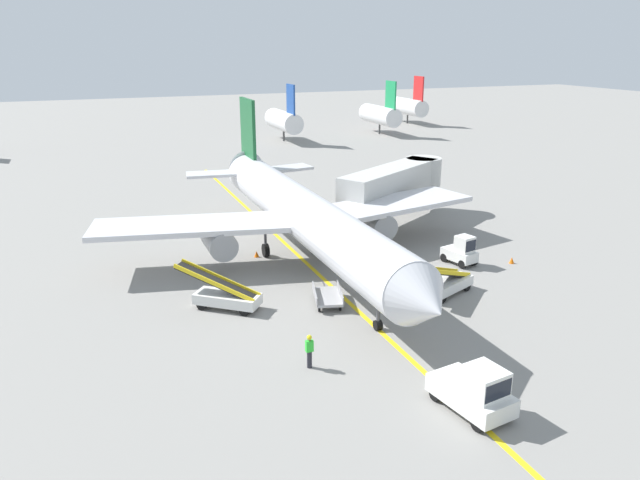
{
  "coord_description": "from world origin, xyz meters",
  "views": [
    {
      "loc": [
        -14.24,
        -27.54,
        14.77
      ],
      "look_at": [
        -0.17,
        7.35,
        2.5
      ],
      "focal_mm": 34.29,
      "sensor_mm": 36.0,
      "label": 1
    }
  ],
  "objects_px": {
    "jet_bridge": "(399,180)",
    "safety_cone_nose_left": "(257,254)",
    "safety_cone_wingtip_left": "(310,233)",
    "airliner": "(301,213)",
    "pushback_tug": "(475,391)",
    "safety_cone_nose_right": "(512,260)",
    "ground_crew_marshaller": "(309,350)",
    "belt_loader_forward_hold": "(225,296)",
    "baggage_tug_near_wing": "(461,251)",
    "baggage_cart_loaded": "(328,296)",
    "belt_loader_aft_hold": "(445,283)"
  },
  "relations": [
    {
      "from": "baggage_cart_loaded",
      "to": "safety_cone_wingtip_left",
      "type": "bearing_deg",
      "value": 73.42
    },
    {
      "from": "airliner",
      "to": "safety_cone_wingtip_left",
      "type": "xyz_separation_m",
      "value": [
        2.55,
        4.93,
        -3.2
      ]
    },
    {
      "from": "pushback_tug",
      "to": "safety_cone_nose_right",
      "type": "xyz_separation_m",
      "value": [
        13.18,
        14.06,
        -0.77
      ]
    },
    {
      "from": "jet_bridge",
      "to": "baggage_cart_loaded",
      "type": "xyz_separation_m",
      "value": [
        -12.32,
        -13.92,
        -3.07
      ]
    },
    {
      "from": "jet_bridge",
      "to": "safety_cone_wingtip_left",
      "type": "bearing_deg",
      "value": -172.31
    },
    {
      "from": "airliner",
      "to": "baggage_cart_loaded",
      "type": "xyz_separation_m",
      "value": [
        -1.26,
        -7.85,
        -2.95
      ]
    },
    {
      "from": "pushback_tug",
      "to": "safety_cone_nose_left",
      "type": "distance_m",
      "value": 22.2
    },
    {
      "from": "belt_loader_aft_hold",
      "to": "safety_cone_wingtip_left",
      "type": "relative_size",
      "value": 11.58
    },
    {
      "from": "jet_bridge",
      "to": "belt_loader_forward_hold",
      "type": "relative_size",
      "value": 2.64
    },
    {
      "from": "jet_bridge",
      "to": "pushback_tug",
      "type": "distance_m",
      "value": 28.72
    },
    {
      "from": "jet_bridge",
      "to": "safety_cone_nose_right",
      "type": "xyz_separation_m",
      "value": [
        2.26,
        -12.38,
        -3.32
      ]
    },
    {
      "from": "pushback_tug",
      "to": "belt_loader_forward_hold",
      "type": "bearing_deg",
      "value": 116.75
    },
    {
      "from": "jet_bridge",
      "to": "safety_cone_nose_left",
      "type": "bearing_deg",
      "value": -162.26
    },
    {
      "from": "safety_cone_wingtip_left",
      "to": "belt_loader_aft_hold",
      "type": "bearing_deg",
      "value": -76.59
    },
    {
      "from": "jet_bridge",
      "to": "safety_cone_nose_left",
      "type": "relative_size",
      "value": 27.97
    },
    {
      "from": "safety_cone_nose_left",
      "to": "safety_cone_wingtip_left",
      "type": "distance_m",
      "value": 6.31
    },
    {
      "from": "belt_loader_aft_hold",
      "to": "baggage_cart_loaded",
      "type": "bearing_deg",
      "value": 168.89
    },
    {
      "from": "baggage_tug_near_wing",
      "to": "baggage_cart_loaded",
      "type": "height_order",
      "value": "baggage_tug_near_wing"
    },
    {
      "from": "safety_cone_nose_right",
      "to": "baggage_cart_loaded",
      "type": "bearing_deg",
      "value": -173.95
    },
    {
      "from": "jet_bridge",
      "to": "belt_loader_aft_hold",
      "type": "distance_m",
      "value": 16.41
    },
    {
      "from": "belt_loader_aft_hold",
      "to": "baggage_cart_loaded",
      "type": "height_order",
      "value": "belt_loader_aft_hold"
    },
    {
      "from": "pushback_tug",
      "to": "belt_loader_forward_hold",
      "type": "height_order",
      "value": "belt_loader_forward_hold"
    },
    {
      "from": "baggage_cart_loaded",
      "to": "ground_crew_marshaller",
      "type": "distance_m",
      "value": 7.5
    },
    {
      "from": "ground_crew_marshaller",
      "to": "safety_cone_nose_right",
      "type": "distance_m",
      "value": 19.95
    },
    {
      "from": "belt_loader_forward_hold",
      "to": "safety_cone_nose_right",
      "type": "xyz_separation_m",
      "value": [
        20.3,
        -0.07,
        -0.56
      ]
    },
    {
      "from": "jet_bridge",
      "to": "safety_cone_nose_left",
      "type": "distance_m",
      "value": 14.96
    },
    {
      "from": "jet_bridge",
      "to": "ground_crew_marshaller",
      "type": "relative_size",
      "value": 7.24
    },
    {
      "from": "airliner",
      "to": "safety_cone_nose_right",
      "type": "distance_m",
      "value": 15.08
    },
    {
      "from": "baggage_tug_near_wing",
      "to": "belt_loader_forward_hold",
      "type": "xyz_separation_m",
      "value": [
        -16.88,
        -1.13,
        -0.15
      ]
    },
    {
      "from": "airliner",
      "to": "jet_bridge",
      "type": "xyz_separation_m",
      "value": [
        11.06,
        6.08,
        0.12
      ]
    },
    {
      "from": "baggage_cart_loaded",
      "to": "ground_crew_marshaller",
      "type": "bearing_deg",
      "value": -119.22
    },
    {
      "from": "pushback_tug",
      "to": "belt_loader_aft_hold",
      "type": "xyz_separation_m",
      "value": [
        5.79,
        11.1,
        -0.22
      ]
    },
    {
      "from": "jet_bridge",
      "to": "safety_cone_nose_left",
      "type": "height_order",
      "value": "jet_bridge"
    },
    {
      "from": "belt_loader_aft_hold",
      "to": "safety_cone_wingtip_left",
      "type": "bearing_deg",
      "value": 103.41
    },
    {
      "from": "airliner",
      "to": "baggage_cart_loaded",
      "type": "distance_m",
      "value": 8.48
    },
    {
      "from": "airliner",
      "to": "belt_loader_aft_hold",
      "type": "relative_size",
      "value": 6.91
    },
    {
      "from": "safety_cone_nose_right",
      "to": "safety_cone_wingtip_left",
      "type": "bearing_deg",
      "value": 133.82
    },
    {
      "from": "ground_crew_marshaller",
      "to": "airliner",
      "type": "bearing_deg",
      "value": 71.14
    },
    {
      "from": "ground_crew_marshaller",
      "to": "safety_cone_nose_right",
      "type": "height_order",
      "value": "ground_crew_marshaller"
    },
    {
      "from": "belt_loader_aft_hold",
      "to": "safety_cone_nose_right",
      "type": "height_order",
      "value": "belt_loader_aft_hold"
    },
    {
      "from": "baggage_tug_near_wing",
      "to": "safety_cone_wingtip_left",
      "type": "xyz_separation_m",
      "value": [
        -7.36,
        10.02,
        -0.71
      ]
    },
    {
      "from": "safety_cone_nose_right",
      "to": "safety_cone_wingtip_left",
      "type": "distance_m",
      "value": 15.56
    },
    {
      "from": "airliner",
      "to": "pushback_tug",
      "type": "xyz_separation_m",
      "value": [
        0.14,
        -20.36,
        -2.42
      ]
    },
    {
      "from": "baggage_tug_near_wing",
      "to": "baggage_cart_loaded",
      "type": "relative_size",
      "value": 0.69
    },
    {
      "from": "safety_cone_nose_right",
      "to": "belt_loader_aft_hold",
      "type": "bearing_deg",
      "value": -158.2
    },
    {
      "from": "ground_crew_marshaller",
      "to": "pushback_tug",
      "type": "bearing_deg",
      "value": -49.81
    },
    {
      "from": "belt_loader_forward_hold",
      "to": "safety_cone_wingtip_left",
      "type": "height_order",
      "value": "belt_loader_forward_hold"
    },
    {
      "from": "pushback_tug",
      "to": "ground_crew_marshaller",
      "type": "relative_size",
      "value": 2.26
    },
    {
      "from": "safety_cone_nose_left",
      "to": "jet_bridge",
      "type": "bearing_deg",
      "value": 17.74
    },
    {
      "from": "baggage_cart_loaded",
      "to": "safety_cone_wingtip_left",
      "type": "height_order",
      "value": "baggage_cart_loaded"
    }
  ]
}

